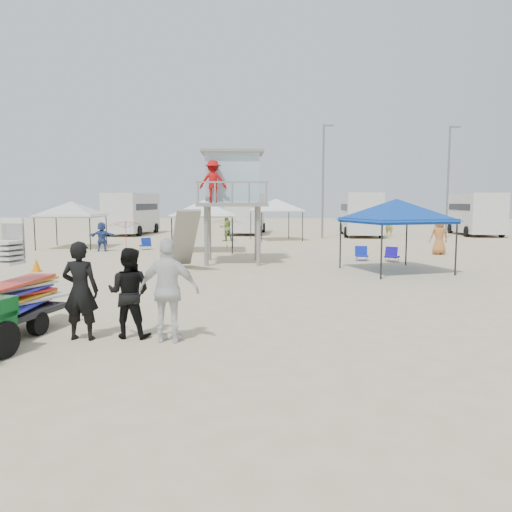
# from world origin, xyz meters

# --- Properties ---
(ground) EXTENTS (140.00, 140.00, 0.00)m
(ground) POSITION_xyz_m (0.00, 0.00, 0.00)
(ground) COLOR beige
(ground) RESTS_ON ground
(surf_trailer) EXTENTS (1.42, 2.29, 2.02)m
(surf_trailer) POSITION_xyz_m (-4.05, 0.29, 0.82)
(surf_trailer) COLOR black
(surf_trailer) RESTS_ON ground
(man_left) EXTENTS (0.70, 0.47, 1.88)m
(man_left) POSITION_xyz_m (-2.54, -0.01, 0.94)
(man_left) COLOR black
(man_left) RESTS_ON ground
(man_mid) EXTENTS (0.86, 0.67, 1.74)m
(man_mid) POSITION_xyz_m (-1.69, 0.24, 0.87)
(man_mid) COLOR black
(man_mid) RESTS_ON ground
(man_right) EXTENTS (1.15, 0.50, 1.94)m
(man_right) POSITION_xyz_m (-0.84, -0.01, 0.97)
(man_right) COLOR silver
(man_right) RESTS_ON ground
(lifeguard_tower) EXTENTS (3.25, 3.25, 4.63)m
(lifeguard_tower) POSITION_xyz_m (-1.46, 12.29, 3.45)
(lifeguard_tower) COLOR gray
(lifeguard_tower) RESTS_ON ground
(canopy_blue) EXTENTS (4.14, 4.14, 3.12)m
(canopy_blue) POSITION_xyz_m (5.06, 10.01, 2.57)
(canopy_blue) COLOR black
(canopy_blue) RESTS_ON ground
(canopy_white_a) EXTENTS (3.56, 3.56, 3.10)m
(canopy_white_a) POSITION_xyz_m (-3.58, 16.99, 2.55)
(canopy_white_a) COLOR black
(canopy_white_a) RESTS_ON ground
(canopy_white_b) EXTENTS (3.42, 3.42, 3.03)m
(canopy_white_b) POSITION_xyz_m (-11.38, 18.17, 2.48)
(canopy_white_b) COLOR black
(canopy_white_b) RESTS_ON ground
(canopy_white_c) EXTENTS (3.82, 3.82, 3.21)m
(canopy_white_c) POSITION_xyz_m (-0.21, 25.00, 2.66)
(canopy_white_c) COLOR black
(canopy_white_c) RESTS_ON ground
(umbrella_a) EXTENTS (2.40, 2.42, 1.72)m
(umbrella_a) POSITION_xyz_m (-7.09, 14.98, 0.86)
(umbrella_a) COLOR red
(umbrella_a) RESTS_ON ground
(umbrella_b) EXTENTS (2.54, 2.56, 1.74)m
(umbrella_b) POSITION_xyz_m (-2.46, 17.80, 0.87)
(umbrella_b) COLOR yellow
(umbrella_b) RESTS_ON ground
(cone_near) EXTENTS (0.34, 0.34, 0.50)m
(cone_near) POSITION_xyz_m (-3.80, 10.59, 0.25)
(cone_near) COLOR #D65B06
(cone_near) RESTS_ON ground
(cone_far) EXTENTS (0.34, 0.34, 0.50)m
(cone_far) POSITION_xyz_m (-8.29, 8.70, 0.25)
(cone_far) COLOR orange
(cone_far) RESTS_ON ground
(beach_chair_a) EXTENTS (0.73, 0.84, 0.64)m
(beach_chair_a) POSITION_xyz_m (-6.95, 17.63, 0.31)
(beach_chair_a) COLOR #0D2795
(beach_chair_a) RESTS_ON ground
(beach_chair_b) EXTENTS (0.54, 0.58, 0.64)m
(beach_chair_b) POSITION_xyz_m (4.23, 13.51, 0.31)
(beach_chair_b) COLOR #0F26A9
(beach_chair_b) RESTS_ON ground
(beach_chair_c) EXTENTS (0.72, 0.80, 0.64)m
(beach_chair_c) POSITION_xyz_m (5.50, 13.24, 0.31)
(beach_chair_c) COLOR #1C0E98
(beach_chair_c) RESTS_ON ground
(rv_far_left) EXTENTS (2.64, 6.80, 3.25)m
(rv_far_left) POSITION_xyz_m (-12.00, 29.99, 1.80)
(rv_far_left) COLOR silver
(rv_far_left) RESTS_ON ground
(rv_mid_left) EXTENTS (2.65, 6.50, 3.25)m
(rv_mid_left) POSITION_xyz_m (-3.00, 31.49, 1.80)
(rv_mid_left) COLOR silver
(rv_mid_left) RESTS_ON ground
(rv_mid_right) EXTENTS (2.64, 7.00, 3.25)m
(rv_mid_right) POSITION_xyz_m (6.00, 29.99, 1.80)
(rv_mid_right) COLOR silver
(rv_mid_right) RESTS_ON ground
(rv_far_right) EXTENTS (2.64, 6.60, 3.25)m
(rv_far_right) POSITION_xyz_m (15.00, 31.49, 1.80)
(rv_far_right) COLOR silver
(rv_far_right) RESTS_ON ground
(light_pole_left) EXTENTS (0.14, 0.14, 8.00)m
(light_pole_left) POSITION_xyz_m (3.00, 27.00, 4.00)
(light_pole_left) COLOR slate
(light_pole_left) RESTS_ON ground
(light_pole_right) EXTENTS (0.14, 0.14, 8.00)m
(light_pole_right) POSITION_xyz_m (12.00, 28.50, 4.00)
(light_pole_right) COLOR slate
(light_pole_right) RESTS_ON ground
(distant_beachgoers) EXTENTS (18.48, 13.89, 1.84)m
(distant_beachgoers) POSITION_xyz_m (-0.34, 20.37, 0.86)
(distant_beachgoers) COLOR #BE7236
(distant_beachgoers) RESTS_ON ground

